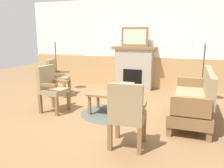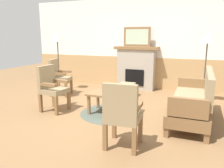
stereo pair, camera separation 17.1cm
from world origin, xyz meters
name	(u,v)px [view 1 (the left image)]	position (x,y,z in m)	size (l,w,h in m)	color
ground_plane	(107,113)	(0.00, 0.00, 0.00)	(14.00, 14.00, 0.00)	olive
wall_back	(136,45)	(0.00, 2.60, 1.31)	(7.20, 0.14, 2.70)	white
fireplace	(134,67)	(0.00, 2.35, 0.65)	(1.30, 0.44, 1.28)	#A39989
framed_picture	(135,37)	(0.00, 2.35, 1.56)	(0.80, 0.04, 0.56)	brown
couch	(193,101)	(1.71, 0.13, 0.40)	(0.70, 1.80, 0.98)	brown
coffee_table	(112,96)	(0.13, 0.00, 0.39)	(0.96, 0.56, 0.44)	brown
round_rug	(112,113)	(0.13, 0.00, 0.00)	(1.32, 1.32, 0.01)	#4C564C
book_on_table	(120,93)	(0.31, -0.01, 0.46)	(0.22, 0.17, 0.03)	black
footstool	(125,86)	(0.02, 1.38, 0.28)	(0.40, 0.40, 0.36)	brown
armchair_near_fireplace	(51,87)	(-1.14, -0.28, 0.54)	(0.52, 0.52, 0.98)	brown
armchair_by_window_left	(56,76)	(-1.76, 0.86, 0.54)	(0.57, 0.57, 0.98)	brown
armchair_front_left	(127,112)	(0.81, -1.31, 0.54)	(0.51, 0.51, 0.98)	brown
floor_lamp_by_couch	(206,42)	(1.90, 1.46, 1.45)	(0.36, 0.36, 1.68)	#332D28
floor_lamp_by_chairs	(55,41)	(-2.07, 1.34, 1.45)	(0.36, 0.36, 1.68)	#332D28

